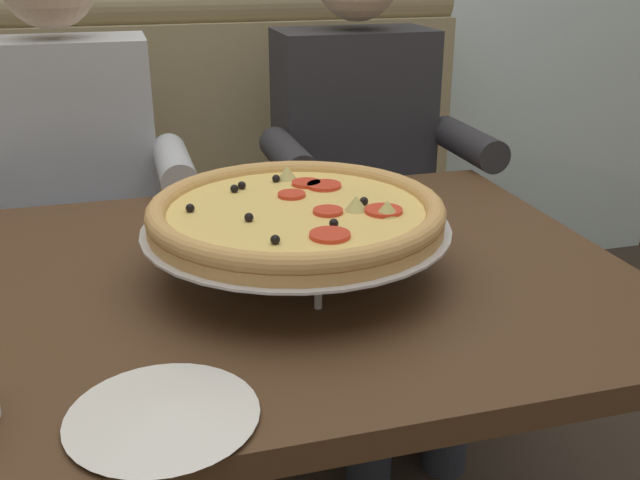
{
  "coord_description": "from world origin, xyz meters",
  "views": [
    {
      "loc": [
        -0.24,
        -1.07,
        1.22
      ],
      "look_at": [
        0.06,
        0.0,
        0.77
      ],
      "focal_mm": 41.05,
      "sensor_mm": 36.0,
      "label": 1
    }
  ],
  "objects_px": {
    "booth_bench": "(217,247)",
    "diner_right": "(365,158)",
    "diner_left": "(71,181)",
    "patio_chair": "(453,96)",
    "pizza": "(297,214)",
    "plate_near_left": "(162,411)",
    "dining_table": "(287,319)"
  },
  "relations": [
    {
      "from": "patio_chair",
      "to": "pizza",
      "type": "bearing_deg",
      "value": -121.02
    },
    {
      "from": "patio_chair",
      "to": "diner_left",
      "type": "bearing_deg",
      "value": -137.35
    },
    {
      "from": "booth_bench",
      "to": "patio_chair",
      "type": "bearing_deg",
      "value": 44.1
    },
    {
      "from": "booth_bench",
      "to": "diner_right",
      "type": "height_order",
      "value": "diner_right"
    },
    {
      "from": "diner_left",
      "to": "plate_near_left",
      "type": "distance_m",
      "value": 1.02
    },
    {
      "from": "pizza",
      "to": "patio_chair",
      "type": "distance_m",
      "value": 2.66
    },
    {
      "from": "booth_bench",
      "to": "diner_left",
      "type": "distance_m",
      "value": 0.55
    },
    {
      "from": "dining_table",
      "to": "patio_chair",
      "type": "bearing_deg",
      "value": 58.53
    },
    {
      "from": "dining_table",
      "to": "diner_right",
      "type": "relative_size",
      "value": 0.88
    },
    {
      "from": "diner_right",
      "to": "plate_near_left",
      "type": "relative_size",
      "value": 5.82
    },
    {
      "from": "diner_left",
      "to": "patio_chair",
      "type": "distance_m",
      "value": 2.37
    },
    {
      "from": "diner_right",
      "to": "patio_chair",
      "type": "relative_size",
      "value": 1.48
    },
    {
      "from": "dining_table",
      "to": "diner_left",
      "type": "bearing_deg",
      "value": 119.08
    },
    {
      "from": "diner_right",
      "to": "pizza",
      "type": "xyz_separation_m",
      "value": [
        -0.35,
        -0.67,
        0.11
      ]
    },
    {
      "from": "dining_table",
      "to": "diner_left",
      "type": "height_order",
      "value": "diner_left"
    },
    {
      "from": "diner_right",
      "to": "plate_near_left",
      "type": "bearing_deg",
      "value": -120.25
    },
    {
      "from": "dining_table",
      "to": "diner_right",
      "type": "distance_m",
      "value": 0.75
    },
    {
      "from": "booth_bench",
      "to": "pizza",
      "type": "relative_size",
      "value": 3.28
    },
    {
      "from": "diner_left",
      "to": "pizza",
      "type": "distance_m",
      "value": 0.77
    },
    {
      "from": "booth_bench",
      "to": "diner_right",
      "type": "relative_size",
      "value": 1.26
    },
    {
      "from": "booth_bench",
      "to": "diner_right",
      "type": "distance_m",
      "value": 0.55
    },
    {
      "from": "diner_right",
      "to": "patio_chair",
      "type": "distance_m",
      "value": 1.91
    },
    {
      "from": "plate_near_left",
      "to": "diner_right",
      "type": "bearing_deg",
      "value": 59.75
    },
    {
      "from": "dining_table",
      "to": "plate_near_left",
      "type": "distance_m",
      "value": 0.44
    },
    {
      "from": "diner_left",
      "to": "diner_right",
      "type": "bearing_deg",
      "value": 0.0
    },
    {
      "from": "diner_left",
      "to": "pizza",
      "type": "relative_size",
      "value": 2.61
    },
    {
      "from": "booth_bench",
      "to": "pizza",
      "type": "xyz_separation_m",
      "value": [
        0.01,
        -0.93,
        0.42
      ]
    },
    {
      "from": "diner_right",
      "to": "booth_bench",
      "type": "bearing_deg",
      "value": 143.57
    },
    {
      "from": "diner_left",
      "to": "plate_near_left",
      "type": "relative_size",
      "value": 5.82
    },
    {
      "from": "dining_table",
      "to": "patio_chair",
      "type": "relative_size",
      "value": 1.3
    },
    {
      "from": "diner_right",
      "to": "pizza",
      "type": "height_order",
      "value": "diner_right"
    },
    {
      "from": "plate_near_left",
      "to": "booth_bench",
      "type": "bearing_deg",
      "value": 79.87
    }
  ]
}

